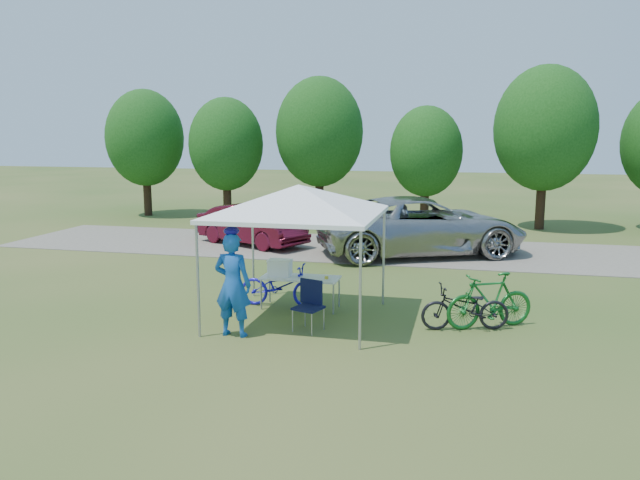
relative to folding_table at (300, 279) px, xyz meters
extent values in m
plane|color=#2D5119|center=(0.19, -0.79, -0.64)|extent=(100.00, 100.00, 0.00)
cube|color=gray|center=(0.19, 7.21, -0.63)|extent=(24.00, 5.00, 0.02)
cylinder|color=#A5A5AA|center=(-1.31, -2.29, 0.41)|extent=(0.05, 0.05, 2.10)
cylinder|color=#A5A5AA|center=(1.69, -2.29, 0.41)|extent=(0.05, 0.05, 2.10)
cylinder|color=#A5A5AA|center=(-1.31, 0.71, 0.41)|extent=(0.05, 0.05, 2.10)
cylinder|color=#A5A5AA|center=(1.69, 0.71, 0.41)|extent=(0.05, 0.05, 2.10)
cube|color=white|center=(0.19, -0.79, 1.50)|extent=(3.15, 3.15, 0.08)
pyramid|color=white|center=(0.19, -0.79, 2.09)|extent=(4.53, 4.53, 0.55)
cylinder|color=#382314|center=(-10.81, 13.21, 0.30)|extent=(0.36, 0.36, 1.89)
ellipsoid|color=#144711|center=(-10.81, 13.21, 2.87)|extent=(3.46, 3.46, 4.32)
cylinder|color=#382314|center=(-6.81, 12.91, 0.23)|extent=(0.36, 0.36, 1.75)
ellipsoid|color=#144711|center=(-6.81, 12.91, 2.61)|extent=(3.20, 3.20, 4.00)
cylinder|color=#382314|center=(-2.81, 13.51, 0.37)|extent=(0.36, 0.36, 2.03)
ellipsoid|color=#144711|center=(-2.81, 13.51, 3.13)|extent=(3.71, 3.71, 4.64)
cylinder|color=#382314|center=(1.69, 13.31, 0.16)|extent=(0.36, 0.36, 1.61)
ellipsoid|color=#144711|center=(1.69, 13.31, 2.35)|extent=(2.94, 2.94, 3.68)
cylinder|color=#382314|center=(6.19, 13.01, 0.41)|extent=(0.36, 0.36, 2.10)
ellipsoid|color=#144711|center=(6.19, 13.01, 3.26)|extent=(3.84, 3.84, 4.80)
cube|color=white|center=(0.00, 0.00, 0.02)|extent=(1.67, 0.70, 0.04)
cylinder|color=#A5A5AA|center=(-0.79, -0.30, -0.32)|extent=(0.04, 0.04, 0.65)
cylinder|color=#A5A5AA|center=(0.79, -0.30, -0.32)|extent=(0.04, 0.04, 0.65)
cylinder|color=#A5A5AA|center=(-0.79, 0.30, -0.32)|extent=(0.04, 0.04, 0.65)
cylinder|color=#A5A5AA|center=(0.79, 0.30, -0.32)|extent=(0.04, 0.04, 0.65)
cube|color=black|center=(0.56, -1.49, -0.19)|extent=(0.61, 0.61, 0.04)
cube|color=black|center=(0.56, -1.25, 0.07)|extent=(0.47, 0.20, 0.48)
cylinder|color=#A5A5AA|center=(0.34, -1.70, -0.43)|extent=(0.02, 0.02, 0.43)
cylinder|color=#A5A5AA|center=(0.77, -1.70, -0.43)|extent=(0.02, 0.02, 0.43)
cylinder|color=#A5A5AA|center=(0.34, -1.27, -0.43)|extent=(0.02, 0.02, 0.43)
cylinder|color=#A5A5AA|center=(0.77, -1.27, -0.43)|extent=(0.02, 0.02, 0.43)
cube|color=white|center=(-0.45, 0.00, 0.20)|extent=(0.47, 0.32, 0.32)
cube|color=white|center=(-0.45, 0.00, 0.38)|extent=(0.49, 0.34, 0.04)
cylinder|color=gold|center=(0.59, -0.05, 0.07)|extent=(0.08, 0.08, 0.06)
imported|color=#1654B3|center=(-0.72, -2.07, 0.33)|extent=(0.73, 0.50, 1.94)
imported|color=#1D17CB|center=(-0.46, 0.03, -0.18)|extent=(1.79, 0.65, 0.93)
imported|color=#166323|center=(3.91, -0.49, -0.10)|extent=(1.84, 1.31, 1.09)
imported|color=black|center=(3.46, -0.74, -0.20)|extent=(1.78, 1.01, 0.89)
imported|color=#A8A7A3|center=(2.05, 6.63, 0.27)|extent=(7.07, 5.35, 1.78)
imported|color=#500D1E|center=(-3.59, 7.02, 0.05)|extent=(4.27, 3.07, 1.34)
camera|label=1|loc=(3.42, -12.54, 3.08)|focal=35.00mm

